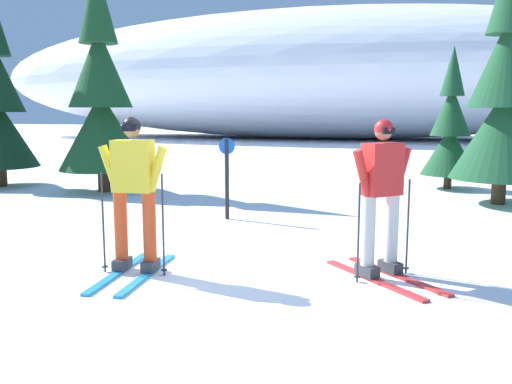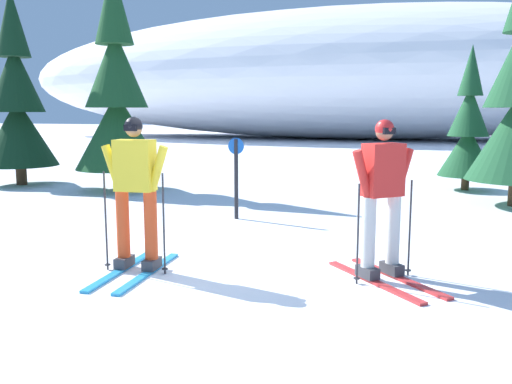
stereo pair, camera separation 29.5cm
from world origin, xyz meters
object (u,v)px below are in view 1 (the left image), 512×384
at_px(skier_yellow_jacket, 134,191).
at_px(pine_tree_center, 450,130).
at_px(skier_red_jacket, 382,195).
at_px(trail_marker_post, 227,173).
at_px(pine_tree_center_left, 101,98).
at_px(pine_tree_center_right, 505,97).

distance_m(skier_yellow_jacket, pine_tree_center, 9.10).
height_order(skier_red_jacket, trail_marker_post, skier_red_jacket).
height_order(pine_tree_center_left, pine_tree_center, pine_tree_center_left).
relative_size(skier_yellow_jacket, trail_marker_post, 1.28).
bearing_deg(pine_tree_center_left, pine_tree_center, 18.41).
distance_m(skier_yellow_jacket, pine_tree_center_right, 7.89).
bearing_deg(pine_tree_center_right, pine_tree_center_left, -176.34).
height_order(skier_red_jacket, pine_tree_center_left, pine_tree_center_left).
distance_m(skier_red_jacket, pine_tree_center_right, 6.07).
bearing_deg(skier_yellow_jacket, pine_tree_center_left, 123.64).
xyz_separation_m(pine_tree_center_left, pine_tree_center, (7.71, 2.57, -0.73)).
xyz_separation_m(skier_yellow_jacket, pine_tree_center_left, (-3.72, 5.60, 1.19)).
bearing_deg(pine_tree_center_left, skier_yellow_jacket, -56.36).
relative_size(pine_tree_center_left, pine_tree_center, 1.52).
height_order(pine_tree_center_right, trail_marker_post, pine_tree_center_right).
xyz_separation_m(pine_tree_center_right, trail_marker_post, (-4.77, -2.89, -1.32)).
distance_m(skier_red_jacket, trail_marker_post, 3.80).
height_order(skier_yellow_jacket, skier_red_jacket, skier_yellow_jacket).
xyz_separation_m(skier_red_jacket, pine_tree_center_right, (2.08, 5.57, 1.19)).
bearing_deg(pine_tree_center_right, pine_tree_center, 112.06).
xyz_separation_m(skier_yellow_jacket, skier_red_jacket, (2.72, 0.57, -0.02)).
bearing_deg(pine_tree_center, skier_yellow_jacket, -116.04).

